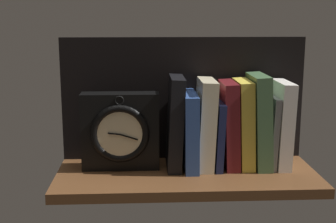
% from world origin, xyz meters
% --- Properties ---
extents(ground_plane, '(0.67, 0.27, 0.03)m').
position_xyz_m(ground_plane, '(0.00, 0.00, -0.01)').
color(ground_plane, brown).
extents(back_panel, '(0.67, 0.01, 0.34)m').
position_xyz_m(back_panel, '(0.00, 0.13, 0.17)').
color(back_panel, black).
rests_on(back_panel, ground_plane).
extents(book_black_skeptic, '(0.05, 0.13, 0.24)m').
position_xyz_m(book_black_skeptic, '(-0.03, 0.04, 0.12)').
color(book_black_skeptic, black).
rests_on(book_black_skeptic, ground_plane).
extents(book_blue_modern, '(0.04, 0.16, 0.20)m').
position_xyz_m(book_blue_modern, '(0.01, 0.04, 0.10)').
color(book_blue_modern, '#2D4C8E').
rests_on(book_blue_modern, ground_plane).
extents(book_cream_twain, '(0.05, 0.13, 0.23)m').
position_xyz_m(book_cream_twain, '(0.05, 0.04, 0.12)').
color(book_cream_twain, beige).
rests_on(book_cream_twain, ground_plane).
extents(book_navy_bierce, '(0.03, 0.13, 0.18)m').
position_xyz_m(book_navy_bierce, '(0.08, 0.04, 0.09)').
color(book_navy_bierce, '#192147').
rests_on(book_navy_bierce, ground_plane).
extents(book_maroon_dawkins, '(0.05, 0.13, 0.23)m').
position_xyz_m(book_maroon_dawkins, '(0.11, 0.04, 0.11)').
color(book_maroon_dawkins, maroon).
rests_on(book_maroon_dawkins, ground_plane).
extents(book_yellow_seinlanguage, '(0.05, 0.12, 0.23)m').
position_xyz_m(book_yellow_seinlanguage, '(0.15, 0.04, 0.12)').
color(book_yellow_seinlanguage, gold).
rests_on(book_yellow_seinlanguage, ground_plane).
extents(book_green_romantic, '(0.05, 0.14, 0.25)m').
position_xyz_m(book_green_romantic, '(0.19, 0.04, 0.12)').
color(book_green_romantic, '#476B44').
rests_on(book_green_romantic, ground_plane).
extents(book_gray_chess, '(0.02, 0.12, 0.19)m').
position_xyz_m(book_gray_chess, '(0.23, 0.04, 0.09)').
color(book_gray_chess, gray).
rests_on(book_gray_chess, ground_plane).
extents(book_white_catcher, '(0.04, 0.13, 0.23)m').
position_xyz_m(book_white_catcher, '(0.25, 0.04, 0.11)').
color(book_white_catcher, silver).
rests_on(book_white_catcher, ground_plane).
extents(framed_clock, '(0.20, 0.07, 0.20)m').
position_xyz_m(framed_clock, '(-0.17, 0.04, 0.10)').
color(framed_clock, black).
rests_on(framed_clock, ground_plane).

